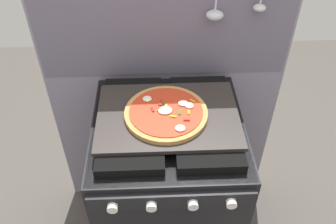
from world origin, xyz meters
TOP-DOWN VIEW (x-y plane):
  - kitchen_backsplash at (0.00, 0.33)m, footprint 1.10×0.09m
  - stove at (-0.00, -0.00)m, footprint 0.60×0.64m
  - baking_tray at (0.00, 0.00)m, footprint 0.54×0.38m
  - pizza_left at (-0.01, -0.01)m, footprint 0.32×0.32m

SIDE VIEW (x-z plane):
  - stove at x=0.00m, z-range 0.00..0.90m
  - kitchen_backsplash at x=0.00m, z-range 0.01..1.56m
  - baking_tray at x=0.00m, z-range 0.90..0.92m
  - pizza_left at x=-0.01m, z-range 0.91..0.94m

